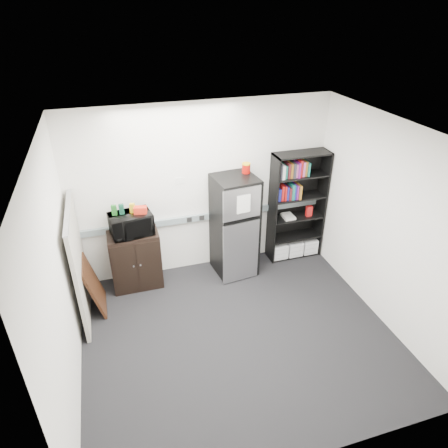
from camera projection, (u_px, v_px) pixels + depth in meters
name	position (u px, v px, depth m)	size (l,w,h in m)	color
floor	(238.00, 335.00, 5.31)	(4.00, 4.00, 0.00)	black
wall_back	(203.00, 190.00, 6.10)	(4.00, 0.02, 2.70)	white
wall_right	(387.00, 225.00, 5.15)	(0.02, 3.50, 2.70)	white
wall_left	(58.00, 281.00, 4.14)	(0.02, 3.50, 2.70)	white
ceiling	(243.00, 137.00, 3.98)	(4.00, 3.50, 0.02)	white
electrical_raceway	(204.00, 217.00, 6.30)	(3.92, 0.05, 0.10)	gray
wall_note	(180.00, 181.00, 5.91)	(0.14, 0.00, 0.10)	white
bookshelf	(297.00, 207.00, 6.55)	(0.90, 0.34, 1.85)	black
cubicle_partition	(79.00, 264.00, 5.33)	(0.06, 1.30, 1.62)	gray
cabinet	(136.00, 259.00, 6.04)	(0.74, 0.49, 0.92)	black
microwave	(131.00, 224.00, 5.72)	(0.59, 0.40, 0.33)	black
snack_box_a	(114.00, 210.00, 5.59)	(0.07, 0.05, 0.15)	#19571B
snack_box_b	(122.00, 209.00, 5.61)	(0.07, 0.05, 0.15)	#0C3826
snack_box_c	(132.00, 208.00, 5.65)	(0.07, 0.05, 0.14)	gold
snack_bag	(140.00, 210.00, 5.65)	(0.18, 0.10, 0.10)	red
refrigerator	(235.00, 226.00, 6.19)	(0.68, 0.71, 1.64)	black
coffee_can	(246.00, 167.00, 5.91)	(0.13, 0.13, 0.17)	#990D07
framed_poster	(94.00, 285.00, 5.60)	(0.24, 0.62, 0.78)	black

